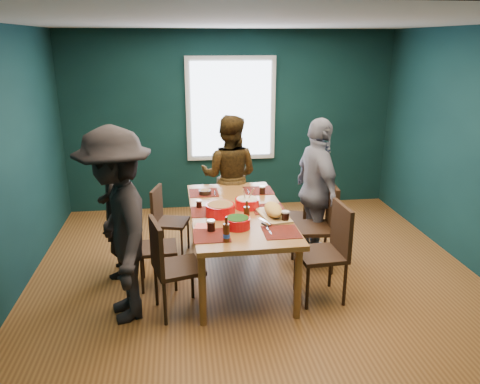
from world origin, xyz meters
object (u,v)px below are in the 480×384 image
object	(u,v)px
cutting_board	(273,211)
person_right	(317,191)
person_back	(229,176)
bowl_salad	(220,209)
dining_table	(238,217)
chair_left_near	(168,260)
bowl_dumpling	(247,203)
chair_right_near	(330,245)
person_far_left	(116,208)
chair_right_mid	(322,220)
person_near_left	(118,226)
chair_left_far	(165,216)
chair_right_far	(298,211)
chair_left_mid	(149,241)
bowl_herbs	(238,222)

from	to	relation	value
cutting_board	person_right	bearing A→B (deg)	31.12
person_back	bowl_salad	world-z (taller)	person_back
dining_table	cutting_board	size ratio (longest dim) A/B	3.27
chair_left_near	bowl_dumpling	bearing A→B (deg)	27.10
chair_right_near	person_far_left	xyz separation A→B (m)	(-2.18, 0.81, 0.21)
chair_right_mid	person_near_left	bearing A→B (deg)	-155.77
chair_left_far	chair_right_near	distance (m)	2.11
chair_left_near	person_far_left	distance (m)	1.10
bowl_salad	person_near_left	bearing A→B (deg)	-151.28
chair_left_far	chair_right_near	bearing A→B (deg)	-22.60
bowl_salad	bowl_dumpling	distance (m)	0.37
chair_left_far	person_near_left	distance (m)	1.46
chair_left_near	person_far_left	xyz separation A→B (m)	(-0.57, 0.91, 0.23)
chair_right_far	chair_left_far	bearing A→B (deg)	-161.96
dining_table	person_back	world-z (taller)	person_back
chair_left_mid	bowl_salad	world-z (taller)	bowl_salad
person_back	bowl_salad	bearing A→B (deg)	98.43
bowl_salad	cutting_board	xyz separation A→B (m)	(0.55, -0.10, -0.01)
person_far_left	bowl_salad	xyz separation A→B (m)	(1.12, -0.34, 0.05)
bowl_dumpling	cutting_board	bearing A→B (deg)	-51.40
person_far_left	bowl_herbs	xyz separation A→B (m)	(1.25, -0.71, 0.04)
chair_right_far	bowl_herbs	bearing A→B (deg)	-109.41
chair_right_far	chair_left_near	bearing A→B (deg)	-120.62
bowl_herbs	person_near_left	bearing A→B (deg)	-171.20
chair_right_far	bowl_herbs	size ratio (longest dim) A/B	3.33
person_far_left	bowl_salad	bearing A→B (deg)	76.74
chair_right_mid	person_back	xyz separation A→B (m)	(-0.93, 1.15, 0.23)
chair_right_mid	bowl_dumpling	xyz separation A→B (m)	(-0.86, 0.00, 0.25)
chair_left_far	person_back	bearing A→B (deg)	46.59
dining_table	bowl_herbs	bearing A→B (deg)	-98.73
chair_left_near	person_back	world-z (taller)	person_back
chair_left_mid	bowl_dumpling	size ratio (longest dim) A/B	3.37
person_back	bowl_herbs	bearing A→B (deg)	105.09
person_near_left	cutting_board	xyz separation A→B (m)	(1.53, 0.44, -0.08)
chair_left_near	chair_right_mid	size ratio (longest dim) A/B	0.96
chair_left_mid	person_far_left	size ratio (longest dim) A/B	0.56
dining_table	chair_left_near	bearing A→B (deg)	-138.05
person_far_left	bowl_dumpling	size ratio (longest dim) A/B	5.99
chair_left_near	person_near_left	distance (m)	0.57
bowl_salad	cutting_board	size ratio (longest dim) A/B	0.49
chair_left_mid	person_right	size ratio (longest dim) A/B	0.52
chair_right_mid	chair_right_near	size ratio (longest dim) A/B	1.01
cutting_board	chair_left_far	bearing A→B (deg)	132.22
person_near_left	bowl_herbs	xyz separation A→B (m)	(1.12, 0.17, -0.09)
chair_left_mid	chair_right_mid	xyz separation A→B (m)	(1.94, 0.18, 0.07)
dining_table	cutting_board	distance (m)	0.43
chair_left_far	bowl_dumpling	xyz separation A→B (m)	(0.93, -0.61, 0.34)
bowl_herbs	dining_table	bearing A→B (deg)	82.19
bowl_dumpling	bowl_herbs	bearing A→B (deg)	-107.32
chair_right_far	person_right	size ratio (longest dim) A/B	0.49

